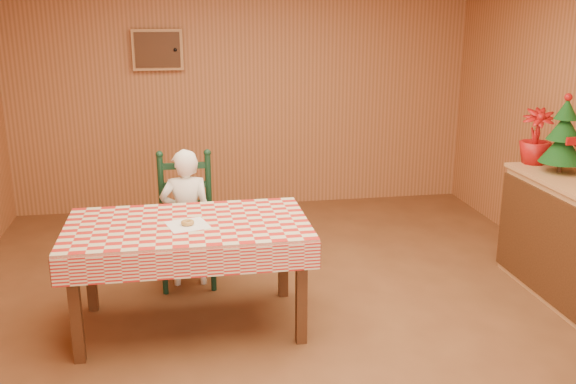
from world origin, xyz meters
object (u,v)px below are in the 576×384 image
(seated_child, at_px, (187,218))
(shelf_unit, at_px, (570,238))
(dining_table, at_px, (188,234))
(ladder_chair, at_px, (187,223))
(christmas_tree, at_px, (564,137))

(seated_child, relative_size, shelf_unit, 0.91)
(dining_table, height_order, shelf_unit, shelf_unit)
(dining_table, relative_size, shelf_unit, 1.34)
(dining_table, xyz_separation_m, ladder_chair, (-0.00, 0.79, -0.18))
(ladder_chair, distance_m, seated_child, 0.08)
(ladder_chair, relative_size, seated_child, 0.96)
(ladder_chair, distance_m, christmas_tree, 3.04)
(shelf_unit, xyz_separation_m, christmas_tree, (0.01, 0.25, 0.74))
(shelf_unit, bearing_deg, ladder_chair, 165.13)
(dining_table, relative_size, ladder_chair, 1.53)
(seated_child, xyz_separation_m, christmas_tree, (2.91, -0.46, 0.65))
(ladder_chair, xyz_separation_m, christmas_tree, (2.91, -0.52, 0.71))
(dining_table, height_order, christmas_tree, christmas_tree)
(ladder_chair, height_order, shelf_unit, ladder_chair)
(christmas_tree, bearing_deg, seated_child, 170.94)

